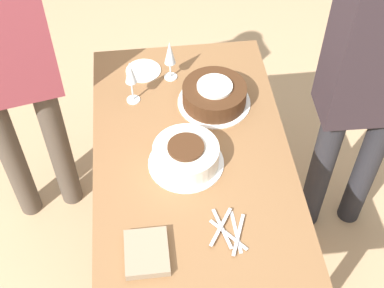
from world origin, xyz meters
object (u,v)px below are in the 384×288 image
cake_center_white (186,156)px  wine_glass_far (170,54)px  cake_front_chocolate (214,95)px  person_watching (1,51)px  wine_glass_near (130,74)px  person_cutting (377,73)px

cake_center_white → wine_glass_far: (0.50, 0.02, 0.09)m
cake_front_chocolate → person_watching: person_watching is taller
wine_glass_far → person_watching: 0.68m
wine_glass_near → wine_glass_far: (0.13, -0.17, -0.02)m
person_cutting → person_watching: (0.26, 1.45, 0.04)m
cake_center_white → wine_glass_near: 0.43m
person_cutting → cake_center_white: bearing=15.1°
cake_center_white → person_watching: bearing=57.2°
cake_front_chocolate → wine_glass_far: 0.26m
cake_front_chocolate → person_cutting: 0.65m
cake_front_chocolate → person_watching: bearing=81.5°
cake_center_white → wine_glass_near: (0.37, 0.19, 0.10)m
wine_glass_far → person_cutting: bearing=-111.9°
person_watching → person_cutting: bearing=-22.0°
cake_front_chocolate → person_watching: size_ratio=0.18×
cake_front_chocolate → person_cutting: size_ratio=0.19×
wine_glass_far → person_watching: bearing=94.7°
cake_center_white → cake_front_chocolate: 0.35m
cake_center_white → cake_front_chocolate: cake_center_white is taller
person_cutting → cake_front_chocolate: bearing=-10.7°
cake_front_chocolate → wine_glass_far: wine_glass_far is taller
cake_front_chocolate → cake_center_white: bearing=154.0°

